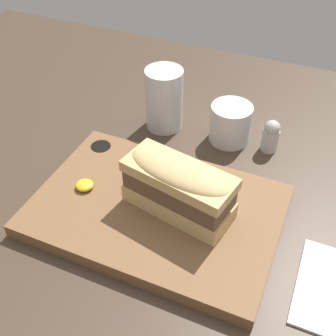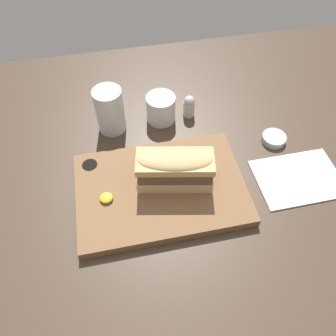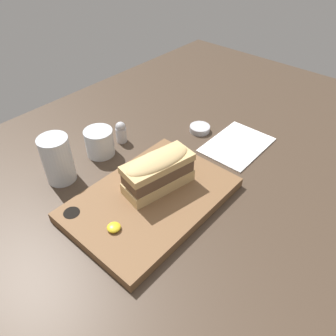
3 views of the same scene
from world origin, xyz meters
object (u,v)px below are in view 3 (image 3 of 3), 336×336
object	(u,v)px
serving_board	(151,199)
napkin	(237,145)
sandwich	(157,170)
salt_shaker	(121,132)
wine_glass	(100,143)
water_glass	(58,162)
condiment_dish	(200,129)

from	to	relation	value
serving_board	napkin	bearing A→B (deg)	-5.05
serving_board	sandwich	world-z (taller)	sandwich
napkin	salt_shaker	size ratio (longest dim) A/B	3.15
serving_board	wine_glass	bearing A→B (deg)	78.81
wine_glass	salt_shaker	world-z (taller)	wine_glass
serving_board	wine_glass	distance (cm)	23.51
water_glass	condiment_dish	size ratio (longest dim) A/B	2.01
serving_board	napkin	xyz separation A→B (cm)	(31.92, -2.82, -0.99)
water_glass	sandwich	bearing A→B (deg)	-60.75
serving_board	wine_glass	xyz separation A→B (cm)	(4.54, 22.98, 2.04)
wine_glass	napkin	world-z (taller)	wine_glass
sandwich	salt_shaker	xyz separation A→B (cm)	(8.74, 21.77, -3.98)
water_glass	condiment_dish	bearing A→B (deg)	-18.06
wine_glass	condiment_dish	distance (cm)	29.68
sandwich	napkin	bearing A→B (deg)	-7.98
water_glass	condiment_dish	xyz separation A→B (cm)	(39.26, -12.80, -4.34)
sandwich	wine_glass	size ratio (longest dim) A/B	2.26
wine_glass	napkin	size ratio (longest dim) A/B	0.39
sandwich	napkin	world-z (taller)	sandwich
napkin	salt_shaker	world-z (taller)	salt_shaker
sandwich	condiment_dish	xyz separation A→B (cm)	(27.47, 8.25, -6.28)
wine_glass	serving_board	bearing A→B (deg)	-101.19
salt_shaker	serving_board	bearing A→B (deg)	-117.83
serving_board	salt_shaker	bearing A→B (deg)	62.17
water_glass	wine_glass	world-z (taller)	water_glass
salt_shaker	condiment_dish	bearing A→B (deg)	-35.83
sandwich	water_glass	xyz separation A→B (cm)	(-11.79, 21.05, -1.93)
serving_board	water_glass	distance (cm)	24.10
salt_shaker	condiment_dish	world-z (taller)	salt_shaker
napkin	salt_shaker	xyz separation A→B (cm)	(-19.80, 25.77, 2.94)
sandwich	serving_board	bearing A→B (deg)	-160.69
serving_board	condiment_dish	xyz separation A→B (cm)	(30.84, 9.43, -0.35)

